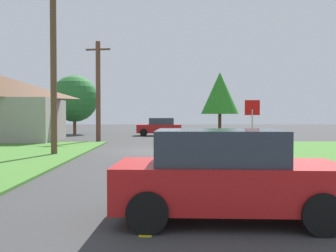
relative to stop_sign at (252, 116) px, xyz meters
name	(u,v)px	position (x,y,z in m)	size (l,w,h in m)	color
ground_plane	(157,151)	(-4.79, 1.12, -1.86)	(120.00, 120.00, 0.00)	#373737
lane_stripe_center	(154,172)	(-4.79, -6.88, -1.85)	(0.20, 14.00, 0.01)	yellow
stop_sign	(252,116)	(0.00, 0.00, 0.00)	(0.76, 0.07, 2.64)	#9EA0A8
car_behind_on_main_road	(226,175)	(-3.38, -12.85, -1.06)	(4.13, 2.27, 1.62)	red
car_approaching_junction	(159,127)	(-4.83, 16.59, -1.05)	(4.14, 2.31, 1.62)	red
utility_pole_near	(54,66)	(-9.56, -1.37, 2.28)	(1.78, 0.51, 8.03)	brown
utility_pole_mid	(98,90)	(-9.12, 8.65, 1.80)	(1.79, 0.43, 7.14)	brown
oak_tree_left	(75,99)	(-13.18, 19.47, 1.64)	(4.57, 4.57, 5.80)	brown
pine_tree_center	(220,93)	(1.03, 18.46, 2.15)	(3.65, 3.65, 6.03)	brown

